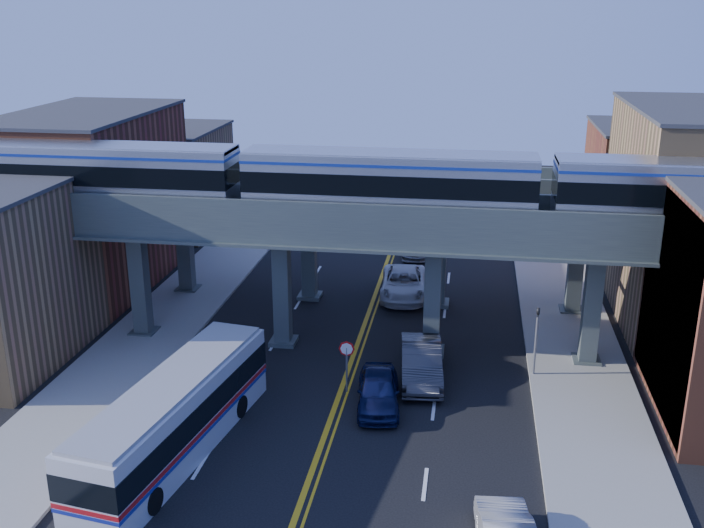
{
  "coord_description": "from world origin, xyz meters",
  "views": [
    {
      "loc": [
        5.7,
        -30.08,
        17.72
      ],
      "look_at": [
        -0.2,
        7.85,
        4.8
      ],
      "focal_mm": 40.0,
      "sensor_mm": 36.0,
      "label": 1
    }
  ],
  "objects_px": {
    "car_lane_b": "(421,362)",
    "car_lane_d": "(417,245)",
    "car_lane_a": "(378,391)",
    "traffic_signal": "(536,334)",
    "transit_train": "(389,182)",
    "transit_bus": "(175,417)",
    "car_lane_c": "(404,283)",
    "stop_sign": "(347,358)"
  },
  "relations": [
    {
      "from": "transit_bus",
      "to": "car_lane_c",
      "type": "xyz_separation_m",
      "value": [
        7.59,
        19.46,
        -0.78
      ]
    },
    {
      "from": "car_lane_b",
      "to": "car_lane_d",
      "type": "relative_size",
      "value": 1.13
    },
    {
      "from": "transit_bus",
      "to": "car_lane_d",
      "type": "xyz_separation_m",
      "value": [
        7.73,
        28.19,
        -0.9
      ]
    },
    {
      "from": "traffic_signal",
      "to": "car_lane_d",
      "type": "distance_m",
      "value": 20.34
    },
    {
      "from": "transit_train",
      "to": "car_lane_c",
      "type": "height_order",
      "value": "transit_train"
    },
    {
      "from": "car_lane_c",
      "to": "car_lane_b",
      "type": "bearing_deg",
      "value": -84.1
    },
    {
      "from": "car_lane_d",
      "to": "traffic_signal",
      "type": "bearing_deg",
      "value": -71.62
    },
    {
      "from": "stop_sign",
      "to": "transit_bus",
      "type": "relative_size",
      "value": 0.21
    },
    {
      "from": "traffic_signal",
      "to": "stop_sign",
      "type": "bearing_deg",
      "value": -161.37
    },
    {
      "from": "traffic_signal",
      "to": "transit_bus",
      "type": "relative_size",
      "value": 0.33
    },
    {
      "from": "car_lane_a",
      "to": "car_lane_b",
      "type": "distance_m",
      "value": 3.5
    },
    {
      "from": "transit_bus",
      "to": "car_lane_b",
      "type": "distance_m",
      "value": 12.5
    },
    {
      "from": "transit_bus",
      "to": "car_lane_d",
      "type": "relative_size",
      "value": 2.53
    },
    {
      "from": "transit_bus",
      "to": "car_lane_b",
      "type": "bearing_deg",
      "value": -40.77
    },
    {
      "from": "car_lane_a",
      "to": "car_lane_b",
      "type": "xyz_separation_m",
      "value": [
        1.75,
        3.03,
        0.11
      ]
    },
    {
      "from": "car_lane_c",
      "to": "transit_train",
      "type": "bearing_deg",
      "value": -94.78
    },
    {
      "from": "car_lane_a",
      "to": "car_lane_c",
      "type": "distance_m",
      "value": 14.38
    },
    {
      "from": "stop_sign",
      "to": "car_lane_a",
      "type": "xyz_separation_m",
      "value": [
        1.66,
        -1.18,
        -0.95
      ]
    },
    {
      "from": "transit_train",
      "to": "traffic_signal",
      "type": "relative_size",
      "value": 10.99
    },
    {
      "from": "car_lane_b",
      "to": "car_lane_d",
      "type": "bearing_deg",
      "value": 89.13
    },
    {
      "from": "car_lane_c",
      "to": "car_lane_d",
      "type": "bearing_deg",
      "value": 85.46
    },
    {
      "from": "transit_bus",
      "to": "car_lane_a",
      "type": "distance_m",
      "value": 9.3
    },
    {
      "from": "car_lane_a",
      "to": "car_lane_c",
      "type": "height_order",
      "value": "car_lane_c"
    },
    {
      "from": "traffic_signal",
      "to": "car_lane_c",
      "type": "distance_m",
      "value": 12.69
    },
    {
      "from": "transit_train",
      "to": "car_lane_d",
      "type": "distance_m",
      "value": 18.93
    },
    {
      "from": "car_lane_b",
      "to": "transit_train",
      "type": "bearing_deg",
      "value": 117.37
    },
    {
      "from": "transit_train",
      "to": "car_lane_a",
      "type": "xyz_separation_m",
      "value": [
        0.32,
        -6.18,
        -8.38
      ]
    },
    {
      "from": "stop_sign",
      "to": "transit_bus",
      "type": "xyz_separation_m",
      "value": [
        -6.09,
        -6.26,
        -0.14
      ]
    },
    {
      "from": "car_lane_b",
      "to": "car_lane_c",
      "type": "height_order",
      "value": "car_lane_b"
    },
    {
      "from": "car_lane_a",
      "to": "car_lane_d",
      "type": "distance_m",
      "value": 23.11
    },
    {
      "from": "transit_train",
      "to": "car_lane_b",
      "type": "xyz_separation_m",
      "value": [
        2.07,
        -3.16,
        -8.26
      ]
    },
    {
      "from": "traffic_signal",
      "to": "car_lane_c",
      "type": "height_order",
      "value": "traffic_signal"
    },
    {
      "from": "transit_train",
      "to": "car_lane_d",
      "type": "height_order",
      "value": "transit_train"
    },
    {
      "from": "transit_bus",
      "to": "car_lane_b",
      "type": "height_order",
      "value": "transit_bus"
    },
    {
      "from": "stop_sign",
      "to": "car_lane_d",
      "type": "bearing_deg",
      "value": 85.73
    },
    {
      "from": "transit_train",
      "to": "car_lane_b",
      "type": "height_order",
      "value": "transit_train"
    },
    {
      "from": "transit_train",
      "to": "car_lane_b",
      "type": "distance_m",
      "value": 9.08
    },
    {
      "from": "stop_sign",
      "to": "traffic_signal",
      "type": "xyz_separation_m",
      "value": [
        8.9,
        3.0,
        0.54
      ]
    },
    {
      "from": "car_lane_c",
      "to": "car_lane_d",
      "type": "distance_m",
      "value": 8.73
    },
    {
      "from": "transit_bus",
      "to": "car_lane_b",
      "type": "xyz_separation_m",
      "value": [
        9.49,
        8.11,
        -0.7
      ]
    },
    {
      "from": "car_lane_b",
      "to": "car_lane_d",
      "type": "distance_m",
      "value": 20.17
    },
    {
      "from": "car_lane_c",
      "to": "car_lane_d",
      "type": "xyz_separation_m",
      "value": [
        0.14,
        8.73,
        -0.12
      ]
    }
  ]
}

